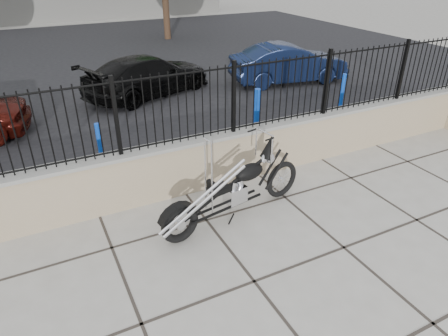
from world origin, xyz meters
TOP-DOWN VIEW (x-y plane):
  - ground_plane at (0.00, 0.00)m, footprint 90.00×90.00m
  - parking_lot at (0.00, 12.50)m, footprint 30.00×30.00m
  - retaining_wall at (0.00, 2.50)m, footprint 14.00×0.36m
  - iron_fence at (0.00, 2.50)m, footprint 14.00×0.08m
  - chopper_motorcycle at (0.40, 1.38)m, footprint 2.58×0.90m
  - car_black at (1.11, 8.04)m, footprint 4.29×2.96m
  - car_blue at (5.52, 7.26)m, footprint 3.86×1.90m
  - bollard_a at (-1.06, 4.23)m, footprint 0.11×0.11m
  - bollard_b at (2.48, 4.15)m, footprint 0.15×0.15m
  - bollard_c at (5.43, 4.61)m, footprint 0.13×0.13m

SIDE VIEW (x-z plane):
  - ground_plane at x=0.00m, z-range 0.00..0.00m
  - parking_lot at x=0.00m, z-range 0.00..0.00m
  - bollard_a at x=-1.06m, z-range 0.00..0.85m
  - bollard_c at x=5.43m, z-range 0.00..0.93m
  - retaining_wall at x=0.00m, z-range 0.00..0.96m
  - bollard_b at x=2.48m, z-range 0.00..1.07m
  - car_black at x=1.11m, z-range 0.00..1.15m
  - car_blue at x=5.52m, z-range 0.00..1.22m
  - chopper_motorcycle at x=0.40m, z-range 0.00..1.53m
  - iron_fence at x=0.00m, z-range 0.96..2.16m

